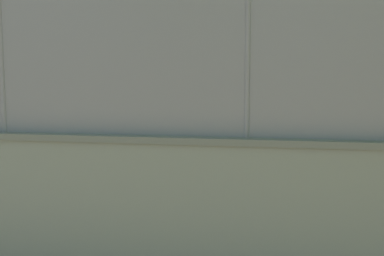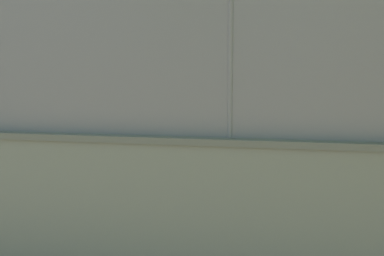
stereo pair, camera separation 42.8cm
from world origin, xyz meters
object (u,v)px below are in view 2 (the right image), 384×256
object	(u,v)px
player_foreground_swinging	(220,107)
spare_ball_by_wall	(175,243)
sports_ball	(213,142)
player_crossing_court	(173,115)

from	to	relation	value
player_foreground_swinging	spare_ball_by_wall	world-z (taller)	player_foreground_swinging
player_foreground_swinging	sports_ball	world-z (taller)	player_foreground_swinging
sports_ball	spare_ball_by_wall	size ratio (longest dim) A/B	1.27
player_crossing_court	sports_ball	xyz separation A→B (m)	(-0.97, -1.09, -0.90)
player_foreground_swinging	spare_ball_by_wall	distance (m)	10.34
player_crossing_court	player_foreground_swinging	bearing A→B (deg)	-109.61
player_foreground_swinging	player_crossing_court	xyz separation A→B (m)	(0.96, 2.69, 0.01)
player_crossing_court	sports_ball	world-z (taller)	player_crossing_court
player_foreground_swinging	player_crossing_court	bearing A→B (deg)	70.39
player_crossing_court	spare_ball_by_wall	bearing A→B (deg)	102.75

